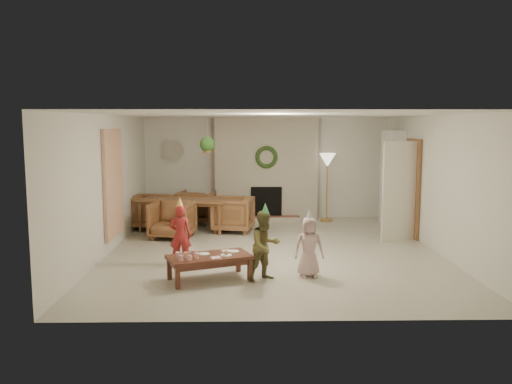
{
  "coord_description": "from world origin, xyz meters",
  "views": [
    {
      "loc": [
        -0.48,
        -9.46,
        2.33
      ],
      "look_at": [
        -0.3,
        0.4,
        1.05
      ],
      "focal_mm": 36.58,
      "sensor_mm": 36.0,
      "label": 1
    }
  ],
  "objects_px": {
    "dining_chair_right": "(233,214)",
    "coffee_table_top": "(209,257)",
    "dining_chair_far": "(196,207)",
    "child_plaid": "(265,246)",
    "child_pink": "(309,247)",
    "dining_table": "(185,214)",
    "child_red": "(180,235)",
    "dining_chair_left": "(148,212)",
    "dining_chair_near": "(172,220)"
  },
  "relations": [
    {
      "from": "dining_chair_right",
      "to": "child_plaid",
      "type": "xyz_separation_m",
      "value": [
        0.58,
        -3.6,
        0.14
      ]
    },
    {
      "from": "dining_chair_left",
      "to": "child_red",
      "type": "xyz_separation_m",
      "value": [
        1.12,
        -3.1,
        0.12
      ]
    },
    {
      "from": "dining_table",
      "to": "child_red",
      "type": "height_order",
      "value": "child_red"
    },
    {
      "from": "dining_chair_right",
      "to": "dining_chair_far",
      "type": "bearing_deg",
      "value": -128.66
    },
    {
      "from": "dining_chair_left",
      "to": "coffee_table_top",
      "type": "relative_size",
      "value": 0.69
    },
    {
      "from": "dining_table",
      "to": "dining_chair_far",
      "type": "bearing_deg",
      "value": 90.0
    },
    {
      "from": "coffee_table_top",
      "to": "child_red",
      "type": "relative_size",
      "value": 1.21
    },
    {
      "from": "child_red",
      "to": "dining_chair_left",
      "type": "bearing_deg",
      "value": -67.23
    },
    {
      "from": "dining_chair_left",
      "to": "dining_chair_right",
      "type": "relative_size",
      "value": 1.0
    },
    {
      "from": "dining_chair_near",
      "to": "dining_chair_far",
      "type": "bearing_deg",
      "value": 90.0
    },
    {
      "from": "coffee_table_top",
      "to": "child_plaid",
      "type": "xyz_separation_m",
      "value": [
        0.84,
        -0.02,
        0.18
      ]
    },
    {
      "from": "coffee_table_top",
      "to": "dining_chair_right",
      "type": "bearing_deg",
      "value": 64.19
    },
    {
      "from": "dining_chair_left",
      "to": "child_plaid",
      "type": "relative_size",
      "value": 0.8
    },
    {
      "from": "child_pink",
      "to": "dining_table",
      "type": "bearing_deg",
      "value": 119.56
    },
    {
      "from": "dining_chair_right",
      "to": "coffee_table_top",
      "type": "relative_size",
      "value": 0.69
    },
    {
      "from": "child_red",
      "to": "child_pink",
      "type": "distance_m",
      "value": 2.17
    },
    {
      "from": "dining_chair_far",
      "to": "child_plaid",
      "type": "bearing_deg",
      "value": 118.48
    },
    {
      "from": "child_red",
      "to": "dining_table",
      "type": "bearing_deg",
      "value": -81.9
    },
    {
      "from": "dining_chair_right",
      "to": "child_plaid",
      "type": "distance_m",
      "value": 3.65
    },
    {
      "from": "dining_chair_far",
      "to": "coffee_table_top",
      "type": "distance_m",
      "value": 4.68
    },
    {
      "from": "dining_chair_far",
      "to": "child_pink",
      "type": "bearing_deg",
      "value": 126.6
    },
    {
      "from": "dining_chair_left",
      "to": "dining_chair_right",
      "type": "height_order",
      "value": "same"
    },
    {
      "from": "dining_chair_near",
      "to": "coffee_table_top",
      "type": "distance_m",
      "value": 3.09
    },
    {
      "from": "dining_chair_near",
      "to": "child_red",
      "type": "xyz_separation_m",
      "value": [
        0.43,
        -2.08,
        0.12
      ]
    },
    {
      "from": "dining_chair_left",
      "to": "child_pink",
      "type": "relative_size",
      "value": 0.91
    },
    {
      "from": "dining_table",
      "to": "dining_chair_right",
      "type": "relative_size",
      "value": 2.34
    },
    {
      "from": "dining_table",
      "to": "dining_chair_far",
      "type": "distance_m",
      "value": 0.87
    },
    {
      "from": "dining_chair_right",
      "to": "dining_chair_left",
      "type": "bearing_deg",
      "value": -90.0
    },
    {
      "from": "child_plaid",
      "to": "child_pink",
      "type": "relative_size",
      "value": 1.14
    },
    {
      "from": "dining_table",
      "to": "child_red",
      "type": "relative_size",
      "value": 1.95
    },
    {
      "from": "dining_table",
      "to": "child_plaid",
      "type": "relative_size",
      "value": 1.87
    },
    {
      "from": "dining_table",
      "to": "child_plaid",
      "type": "xyz_separation_m",
      "value": [
        1.64,
        -3.8,
        0.18
      ]
    },
    {
      "from": "dining_chair_near",
      "to": "child_plaid",
      "type": "distance_m",
      "value": 3.46
    },
    {
      "from": "dining_chair_far",
      "to": "child_pink",
      "type": "xyz_separation_m",
      "value": [
        2.16,
        -4.48,
        0.08
      ]
    },
    {
      "from": "dining_chair_left",
      "to": "child_plaid",
      "type": "height_order",
      "value": "child_plaid"
    },
    {
      "from": "dining_chair_far",
      "to": "child_red",
      "type": "xyz_separation_m",
      "value": [
        0.1,
        -3.79,
        0.12
      ]
    },
    {
      "from": "dining_chair_far",
      "to": "child_red",
      "type": "relative_size",
      "value": 0.83
    },
    {
      "from": "child_pink",
      "to": "child_red",
      "type": "bearing_deg",
      "value": 158.31
    },
    {
      "from": "dining_chair_right",
      "to": "child_pink",
      "type": "bearing_deg",
      "value": 31.04
    },
    {
      "from": "child_red",
      "to": "child_plaid",
      "type": "distance_m",
      "value": 1.63
    },
    {
      "from": "dining_chair_far",
      "to": "dining_chair_right",
      "type": "xyz_separation_m",
      "value": [
        0.9,
        -1.06,
        0.0
      ]
    },
    {
      "from": "dining_chair_right",
      "to": "child_plaid",
      "type": "relative_size",
      "value": 0.8
    },
    {
      "from": "child_red",
      "to": "child_plaid",
      "type": "xyz_separation_m",
      "value": [
        1.38,
        -0.87,
        0.02
      ]
    },
    {
      "from": "dining_chair_left",
      "to": "child_pink",
      "type": "bearing_deg",
      "value": -129.19
    },
    {
      "from": "dining_chair_far",
      "to": "dining_chair_right",
      "type": "relative_size",
      "value": 1.0
    },
    {
      "from": "dining_chair_near",
      "to": "dining_chair_right",
      "type": "bearing_deg",
      "value": 38.66
    },
    {
      "from": "child_red",
      "to": "child_plaid",
      "type": "relative_size",
      "value": 0.96
    },
    {
      "from": "coffee_table_top",
      "to": "child_pink",
      "type": "distance_m",
      "value": 1.53
    },
    {
      "from": "dining_chair_left",
      "to": "dining_chair_right",
      "type": "xyz_separation_m",
      "value": [
        1.92,
        -0.37,
        0.0
      ]
    },
    {
      "from": "dining_chair_far",
      "to": "dining_chair_left",
      "type": "xyz_separation_m",
      "value": [
        -1.02,
        -0.69,
        0.0
      ]
    }
  ]
}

